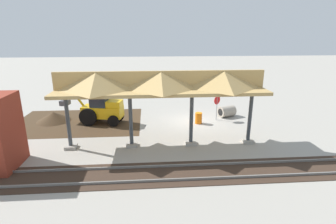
# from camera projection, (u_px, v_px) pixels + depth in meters

# --- Properties ---
(ground_plane) EXTENTS (120.00, 120.00, 0.00)m
(ground_plane) POSITION_uv_depth(u_px,v_px,m) (194.00, 121.00, 21.85)
(ground_plane) COLOR #9E998E
(dirt_work_zone) EXTENTS (10.21, 7.00, 0.01)m
(dirt_work_zone) POSITION_uv_depth(u_px,v_px,m) (79.00, 122.00, 21.72)
(dirt_work_zone) COLOR #42301E
(dirt_work_zone) RESTS_ON ground
(platform_canopy) EXTENTS (12.86, 3.20, 4.90)m
(platform_canopy) POSITION_uv_depth(u_px,v_px,m) (161.00, 83.00, 16.05)
(platform_canopy) COLOR #9E998E
(platform_canopy) RESTS_ON ground
(rail_tracks) EXTENTS (60.00, 2.58, 0.15)m
(rail_tracks) POSITION_uv_depth(u_px,v_px,m) (220.00, 171.00, 13.97)
(rail_tracks) COLOR slate
(rail_tracks) RESTS_ON ground
(stop_sign) EXTENTS (0.62, 0.48, 2.13)m
(stop_sign) POSITION_uv_depth(u_px,v_px,m) (217.00, 103.00, 21.76)
(stop_sign) COLOR gray
(stop_sign) RESTS_ON ground
(backhoe) EXTENTS (5.17, 2.27, 2.82)m
(backhoe) POSITION_uv_depth(u_px,v_px,m) (101.00, 108.00, 21.13)
(backhoe) COLOR #EAB214
(backhoe) RESTS_ON ground
(dirt_mound) EXTENTS (5.62, 5.62, 1.55)m
(dirt_mound) POSITION_uv_depth(u_px,v_px,m) (54.00, 121.00, 21.95)
(dirt_mound) COLOR #42301E
(dirt_mound) RESTS_ON ground
(concrete_pipe) EXTENTS (1.63, 1.41, 0.97)m
(concrete_pipe) POSITION_uv_depth(u_px,v_px,m) (227.00, 111.00, 22.96)
(concrete_pipe) COLOR #9E9384
(concrete_pipe) RESTS_ON ground
(traffic_barrel) EXTENTS (0.56, 0.56, 0.90)m
(traffic_barrel) POSITION_uv_depth(u_px,v_px,m) (199.00, 118.00, 21.26)
(traffic_barrel) COLOR orange
(traffic_barrel) RESTS_ON ground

